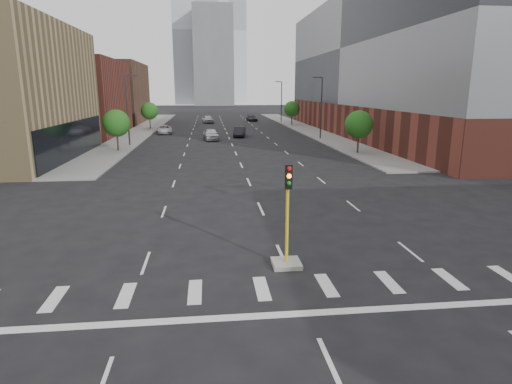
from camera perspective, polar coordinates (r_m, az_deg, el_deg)
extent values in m
cube|color=gray|center=(82.87, -14.68, 8.09)|extent=(5.00, 92.00, 0.15)
cube|color=gray|center=(84.00, 6.24, 8.51)|extent=(5.00, 92.00, 0.15)
cube|color=brown|center=(77.63, -25.13, 11.32)|extent=(20.00, 22.00, 12.00)
cube|color=brown|center=(102.63, -20.55, 12.25)|extent=(20.00, 24.00, 13.00)
cube|color=brown|center=(75.32, 19.63, 9.10)|extent=(24.00, 70.00, 5.00)
cube|color=slate|center=(75.42, 20.32, 17.44)|extent=(24.00, 70.00, 17.00)
cube|color=#B2B7BC|center=(229.43, -8.00, 20.34)|extent=(22.00, 22.00, 70.00)
cube|color=#B2B7BC|center=(270.01, -3.73, 20.46)|extent=(20.00, 20.00, 80.00)
cube|color=slate|center=(208.24, -5.72, 17.51)|extent=(18.00, 18.00, 44.00)
cube|color=#999993|center=(18.46, 4.06, -9.49)|extent=(1.20, 1.20, 0.20)
cylinder|color=gold|center=(17.87, 4.15, -4.47)|extent=(0.14, 0.14, 3.20)
cube|color=black|center=(17.16, 4.38, 2.03)|extent=(0.28, 0.18, 1.00)
sphere|color=red|center=(17.00, 4.47, 3.12)|extent=(0.18, 0.18, 0.18)
sphere|color=orange|center=(17.05, 4.45, 2.13)|extent=(0.18, 0.18, 0.18)
sphere|color=#0C7F19|center=(17.12, 4.43, 1.15)|extent=(0.18, 0.18, 0.18)
cylinder|color=#2D2D30|center=(64.93, 8.69, 10.90)|extent=(0.20, 0.20, 9.00)
cube|color=#2D2D30|center=(64.70, 8.13, 14.90)|extent=(1.40, 0.22, 0.15)
cylinder|color=#2D2D30|center=(99.15, 3.41, 11.88)|extent=(0.20, 0.20, 9.00)
cube|color=#2D2D30|center=(98.99, 2.98, 14.49)|extent=(1.40, 0.22, 0.15)
cylinder|color=#2D2D30|center=(58.69, -16.76, 10.23)|extent=(0.20, 0.20, 9.00)
cube|color=#2D2D30|center=(58.51, -16.27, 14.67)|extent=(1.40, 0.22, 0.15)
cylinder|color=#382619|center=(54.17, -17.95, 6.22)|extent=(0.20, 0.20, 1.75)
sphere|color=#1D5115|center=(53.95, -18.13, 8.72)|extent=(3.20, 3.20, 3.20)
cylinder|color=#382619|center=(83.65, -13.94, 8.83)|extent=(0.20, 0.20, 1.75)
sphere|color=#1D5115|center=(83.50, -14.03, 10.45)|extent=(3.20, 3.20, 3.20)
cylinder|color=#382619|center=(51.08, 13.42, 6.10)|extent=(0.20, 0.20, 1.75)
sphere|color=#1D5115|center=(50.84, 13.56, 8.75)|extent=(3.20, 3.20, 3.20)
cylinder|color=#382619|center=(89.58, 4.79, 9.46)|extent=(0.20, 0.20, 1.75)
sphere|color=#1D5115|center=(89.45, 4.82, 10.98)|extent=(3.20, 3.20, 3.20)
imported|color=silver|center=(64.02, -6.03, 7.66)|extent=(2.47, 5.14, 1.70)
imported|color=black|center=(68.23, -2.21, 8.04)|extent=(2.34, 5.01, 1.59)
imported|color=silver|center=(74.49, -12.09, 8.15)|extent=(2.85, 5.27, 1.41)
imported|color=black|center=(101.83, -0.56, 9.80)|extent=(2.54, 4.95, 1.37)
imported|color=#B3B4B8|center=(96.91, -6.44, 9.63)|extent=(2.79, 5.27, 1.71)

